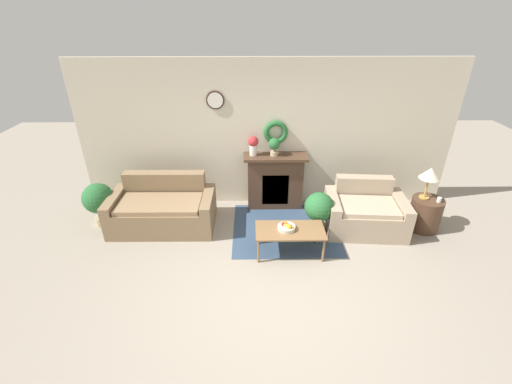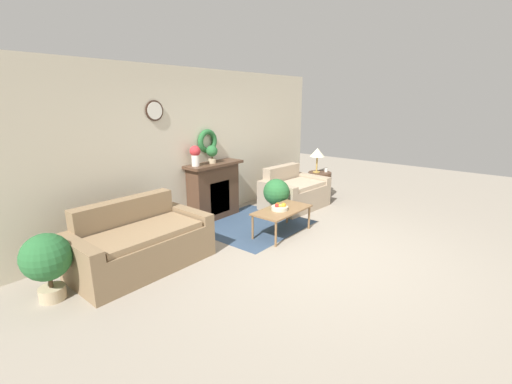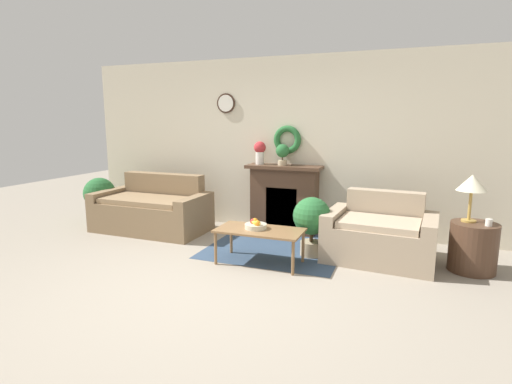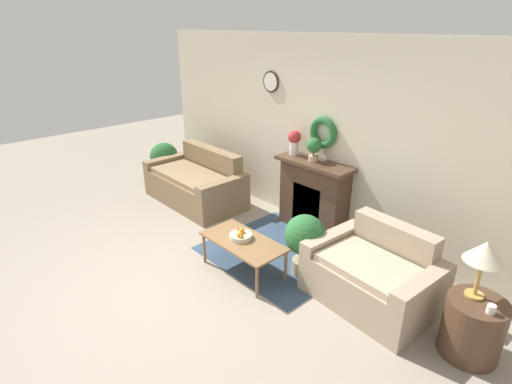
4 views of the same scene
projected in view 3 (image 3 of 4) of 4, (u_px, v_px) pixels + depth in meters
ground_plane at (202, 289)px, 4.15m from camera, size 16.00×16.00×0.00m
floor_rug at (276, 247)px, 5.51m from camera, size 1.80×1.64×0.01m
wall_back at (280, 145)px, 6.30m from camera, size 6.80×0.16×2.70m
fireplace at (284, 199)px, 6.21m from camera, size 1.16×0.41×1.05m
couch_left at (153, 210)px, 6.35m from camera, size 1.77×0.96×0.87m
loveseat_right at (380, 236)px, 4.99m from camera, size 1.37×1.01×0.83m
coffee_table at (260, 233)px, 4.84m from camera, size 1.05×0.54×0.43m
fruit_bowl at (256, 225)px, 4.86m from camera, size 0.27×0.27×0.12m
side_table_by_loveseat at (473, 247)px, 4.61m from camera, size 0.52×0.52×0.57m
table_lamp at (472, 184)px, 4.55m from camera, size 0.33×0.33×0.55m
mug at (489, 223)px, 4.42m from camera, size 0.07×0.07×0.08m
vase_on_mantel_left at (260, 151)px, 6.23m from camera, size 0.19×0.19×0.36m
potted_plant_on_mantel at (283, 153)px, 6.08m from camera, size 0.21×0.21×0.32m
potted_plant_floor_by_couch at (100, 195)px, 6.76m from camera, size 0.52×0.52×0.78m
potted_plant_floor_by_loveseat at (312, 220)px, 5.10m from camera, size 0.48×0.48×0.77m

